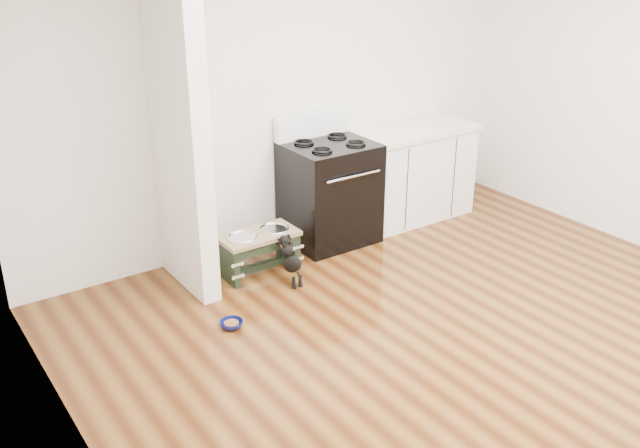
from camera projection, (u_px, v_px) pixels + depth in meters
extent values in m
plane|color=#3F1E0B|center=(481.00, 356.00, 4.85)|extent=(5.00, 5.00, 0.00)
plane|color=silver|center=(284.00, 92.00, 6.21)|extent=(5.00, 0.00, 5.00)
plane|color=silver|center=(94.00, 277.00, 3.02)|extent=(0.00, 5.00, 5.00)
cube|color=silver|center=(178.00, 122.00, 5.29)|extent=(0.15, 0.80, 2.70)
cube|color=black|center=(330.00, 193.00, 6.43)|extent=(0.76, 0.65, 0.92)
cube|color=black|center=(350.00, 210.00, 6.22)|extent=(0.58, 0.02, 0.50)
cylinder|color=silver|center=(353.00, 176.00, 6.06)|extent=(0.56, 0.02, 0.02)
cube|color=white|center=(312.00, 125.00, 6.41)|extent=(0.76, 0.08, 0.22)
torus|color=black|center=(322.00, 150.00, 6.04)|extent=(0.18, 0.18, 0.02)
torus|color=black|center=(356.00, 143.00, 6.23)|extent=(0.18, 0.18, 0.02)
torus|color=black|center=(304.00, 142.00, 6.26)|extent=(0.18, 0.18, 0.02)
torus|color=black|center=(337.00, 136.00, 6.44)|extent=(0.18, 0.18, 0.02)
cube|color=silver|center=(410.00, 175.00, 6.97)|extent=(1.20, 0.60, 0.86)
cube|color=beige|center=(412.00, 130.00, 6.79)|extent=(1.24, 0.64, 0.05)
cube|color=black|center=(425.00, 219.00, 6.93)|extent=(1.20, 0.06, 0.10)
cube|color=black|center=(229.00, 263.00, 5.79)|extent=(0.05, 0.31, 0.32)
cube|color=black|center=(288.00, 247.00, 6.09)|extent=(0.05, 0.31, 0.32)
cube|color=black|center=(267.00, 248.00, 5.79)|extent=(0.52, 0.03, 0.08)
cube|color=black|center=(259.00, 266.00, 5.98)|extent=(0.52, 0.05, 0.05)
cube|color=brown|center=(258.00, 235.00, 5.87)|extent=(0.65, 0.35, 0.04)
cylinder|color=silver|center=(242.00, 239.00, 5.79)|extent=(0.22, 0.22, 0.04)
cylinder|color=silver|center=(274.00, 231.00, 5.95)|extent=(0.22, 0.22, 0.04)
torus|color=silver|center=(242.00, 237.00, 5.78)|extent=(0.25, 0.25, 0.02)
torus|color=silver|center=(274.00, 229.00, 5.94)|extent=(0.25, 0.25, 0.02)
cylinder|color=black|center=(294.00, 283.00, 5.73)|extent=(0.03, 0.03, 0.10)
cylinder|color=black|center=(300.00, 281.00, 5.76)|extent=(0.03, 0.03, 0.10)
sphere|color=black|center=(294.00, 287.00, 5.73)|extent=(0.04, 0.04, 0.04)
sphere|color=black|center=(301.00, 285.00, 5.77)|extent=(0.04, 0.04, 0.04)
ellipsoid|color=black|center=(292.00, 264.00, 5.74)|extent=(0.11, 0.26, 0.23)
sphere|color=black|center=(287.00, 250.00, 5.76)|extent=(0.11, 0.11, 0.11)
sphere|color=black|center=(284.00, 241.00, 5.76)|extent=(0.09, 0.09, 0.09)
sphere|color=black|center=(277.00, 239.00, 5.79)|extent=(0.03, 0.03, 0.03)
sphere|color=black|center=(284.00, 237.00, 5.82)|extent=(0.03, 0.03, 0.03)
cylinder|color=black|center=(300.00, 278.00, 5.69)|extent=(0.02, 0.08, 0.09)
torus|color=#D33E63|center=(285.00, 245.00, 5.76)|extent=(0.09, 0.06, 0.08)
imported|color=#0B1151|center=(231.00, 324.00, 5.18)|extent=(0.19, 0.19, 0.05)
cylinder|color=brown|center=(231.00, 324.00, 5.18)|extent=(0.11, 0.11, 0.02)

